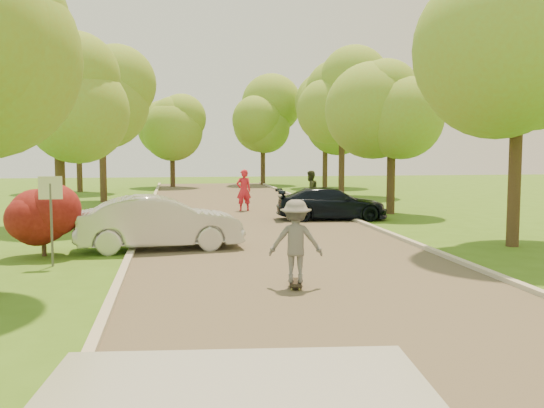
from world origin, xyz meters
TOP-DOWN VIEW (x-y plane):
  - ground at (0.00, 0.00)m, footprint 100.00×100.00m
  - road at (0.00, 8.00)m, footprint 8.00×60.00m
  - curb_left at (-4.05, 8.00)m, footprint 0.18×60.00m
  - curb_right at (4.05, 8.00)m, footprint 0.18×60.00m
  - street_sign at (-5.80, 4.00)m, footprint 0.55×0.06m
  - red_shrub at (-6.30, 5.50)m, footprint 1.70×1.70m
  - tree_l_midb at (-6.81, 12.00)m, footprint 4.30×4.20m
  - tree_l_far at (-6.39, 22.00)m, footprint 4.92×4.80m
  - tree_r_mida at (7.02, 5.00)m, footprint 5.13×5.00m
  - tree_r_midb at (6.60, 14.00)m, footprint 4.51×4.40m
  - tree_r_far at (7.23, 24.00)m, footprint 5.33×5.20m
  - tree_bg_a at (-8.78, 30.00)m, footprint 5.12×5.00m
  - tree_bg_b at (8.22, 32.00)m, footprint 5.12×5.00m
  - tree_bg_c at (-2.79, 34.00)m, footprint 4.92×4.80m
  - tree_bg_d at (4.22, 36.00)m, footprint 5.12×5.00m
  - silver_sedan at (-3.30, 6.08)m, footprint 4.73×2.00m
  - dark_sedan at (3.30, 12.27)m, footprint 4.55×2.17m
  - longboard at (-0.45, 0.88)m, footprint 0.41×0.90m
  - skateboarder at (-0.45, 0.88)m, footprint 1.20×0.83m
  - person_striped at (0.22, 16.15)m, footprint 0.76×0.56m
  - person_olive at (3.30, 16.09)m, footprint 1.12×1.06m

SIDE VIEW (x-z plane):
  - ground at x=0.00m, z-range 0.00..0.00m
  - road at x=0.00m, z-range 0.00..0.01m
  - curb_left at x=-4.05m, z-range 0.00..0.12m
  - curb_right at x=4.05m, z-range 0.00..0.12m
  - longboard at x=-0.45m, z-range 0.04..0.15m
  - dark_sedan at x=3.30m, z-range 0.00..1.28m
  - silver_sedan at x=-3.30m, z-range 0.00..1.52m
  - person_olive at x=3.30m, z-range 0.00..1.82m
  - person_striped at x=0.22m, z-range 0.00..1.89m
  - skateboarder at x=-0.45m, z-range 0.11..1.80m
  - red_shrub at x=-6.30m, z-range 0.12..2.07m
  - street_sign at x=-5.80m, z-range 0.48..2.65m
  - tree_l_midb at x=-6.81m, z-range 1.28..7.89m
  - tree_r_midb at x=6.60m, z-range 1.38..8.38m
  - tree_bg_c at x=-2.79m, z-range 1.35..8.69m
  - tree_bg_a at x=-8.78m, z-range 1.45..9.18m
  - tree_bg_d at x=4.22m, z-range 1.45..9.18m
  - tree_l_far at x=-6.39m, z-range 1.57..9.36m
  - tree_r_mida at x=7.02m, z-range 1.56..9.51m
  - tree_bg_b at x=8.22m, z-range 1.56..9.51m
  - tree_r_far at x=7.23m, z-range 1.66..10.00m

